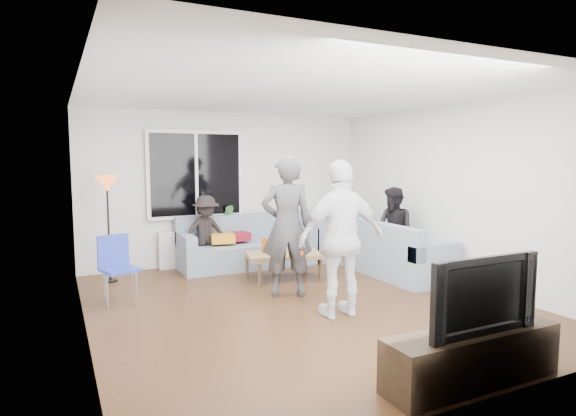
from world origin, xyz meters
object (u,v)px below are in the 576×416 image
floor_lamp (109,230)px  tv_console (472,357)px  coffee_table (284,266)px  side_chair (120,271)px  spectator_right (394,231)px  sofa_right_section (394,247)px  player_right (342,239)px  player_left (287,226)px  spectator_back (206,233)px  sofa_back_section (248,241)px  television (475,293)px

floor_lamp → tv_console: 5.26m
coffee_table → tv_console: tv_console is taller
side_chair → spectator_right: spectator_right is taller
spectator_right → tv_console: spectator_right is taller
sofa_right_section → tv_console: (-1.77, -3.23, -0.20)m
side_chair → player_right: (2.25, -1.58, 0.48)m
player_left → sofa_right_section: bearing=-152.1°
floor_lamp → spectator_back: size_ratio=1.27×
player_left → side_chair: bearing=3.3°
sofa_back_section → spectator_back: size_ratio=1.88×
side_chair → floor_lamp: floor_lamp is taller
floor_lamp → player_left: 2.72m
player_right → tv_console: 2.02m
sofa_back_section → coffee_table: bearing=-81.0°
player_right → floor_lamp: bearing=-47.7°
side_chair → player_left: size_ratio=0.46×
floor_lamp → spectator_back: floor_lamp is taller
sofa_back_section → television: 4.78m
coffee_table → spectator_right: bearing=-15.2°
coffee_table → floor_lamp: floor_lamp is taller
floor_lamp → spectator_back: bearing=3.9°
side_chair → player_right: player_right is taller
sofa_right_section → floor_lamp: 4.34m
sofa_back_section → tv_console: (0.09, -4.77, -0.20)m
side_chair → player_right: bearing=-52.8°
spectator_right → spectator_back: size_ratio=1.12×
floor_lamp → sofa_back_section: bearing=1.9°
tv_console → spectator_right: bearing=61.4°
spectator_back → television: size_ratio=1.13×
player_right → television: player_right is taller
sofa_right_section → player_left: (-2.03, -0.32, 0.50)m
coffee_table → television: (-0.07, -3.71, 0.55)m
side_chair → spectator_right: 4.08m
player_left → tv_console: (0.26, -2.90, -0.71)m
player_right → spectator_right: (1.82, 1.35, -0.22)m
side_chair → tv_console: bearing=-74.1°
coffee_table → player_right: bearing=-94.1°
tv_console → television: (0.00, 0.00, 0.53)m
floor_lamp → spectator_right: bearing=-19.6°
spectator_right → television: (-1.77, -3.25, 0.07)m
sofa_back_section → spectator_right: (1.86, -1.52, 0.26)m
television → spectator_back: bearing=99.5°
coffee_table → spectator_back: spectator_back is taller
sofa_right_section → spectator_right: (0.00, 0.02, 0.26)m
sofa_back_section → player_right: 2.92m
sofa_back_section → player_left: bearing=-95.2°
coffee_table → tv_console: size_ratio=0.69×
spectator_right → spectator_back: (-2.57, 1.55, -0.07)m
sofa_right_section → side_chair: side_chair is taller
coffee_table → television: television is taller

